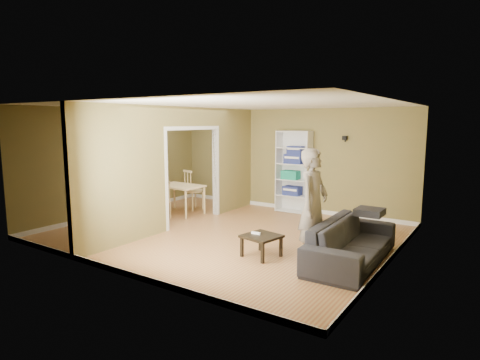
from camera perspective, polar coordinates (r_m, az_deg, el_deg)
name	(u,v)px	position (r m, az deg, el deg)	size (l,w,h in m)	color
room_shell	(226,171)	(8.09, -1.96, 1.34)	(6.50, 6.50, 6.50)	tan
partition	(182,167)	(8.84, -8.31, 1.85)	(0.22, 5.50, 2.60)	olive
wall_speaker	(345,138)	(9.76, 14.67, 5.80)	(0.10, 0.10, 0.10)	black
sofa	(352,235)	(6.82, 15.65, -7.61)	(1.00, 2.34, 0.89)	black
person	(313,195)	(6.68, 10.41, -2.12)	(0.62, 0.79, 2.17)	slate
bookshelf	(295,172)	(10.23, 7.79, 1.19)	(0.87, 0.38, 2.06)	white
paper_box_navy_a	(292,191)	(10.26, 7.44, -1.51)	(0.44, 0.29, 0.22)	#1A1C4D
paper_box_teal	(291,175)	(10.23, 7.21, 0.73)	(0.42, 0.28, 0.22)	#1F6459
paper_box_navy_b	(294,159)	(10.14, 7.73, 3.01)	(0.46, 0.30, 0.24)	navy
paper_box_navy_c	(296,152)	(10.11, 7.92, 4.01)	(0.39, 0.25, 0.20)	navy
coffee_table	(261,238)	(6.86, 3.07, -8.28)	(0.56, 0.56, 0.38)	black
game_controller	(256,233)	(6.91, 2.29, -7.55)	(0.17, 0.04, 0.03)	white
dining_table	(180,188)	(10.11, -8.59, -1.15)	(1.14, 0.76, 0.71)	beige
chair_left	(156,191)	(10.63, -11.91, -1.57)	(0.45, 0.45, 0.99)	tan
chair_near	(162,200)	(9.64, -11.09, -2.84)	(0.41, 0.41, 0.89)	#D3B67C
chair_far	(194,190)	(10.53, -6.58, -1.35)	(0.48, 0.48, 1.05)	tan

